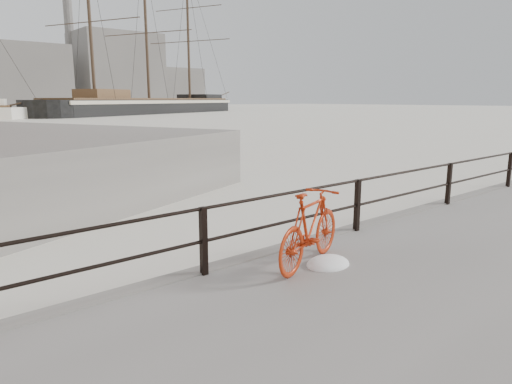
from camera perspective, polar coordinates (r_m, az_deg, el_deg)
ground at (r=12.08m, az=22.01°, el=-2.91°), size 400.00×400.00×0.00m
guardrail at (r=11.84m, az=22.95°, el=0.95°), size 28.00×0.10×1.00m
bicycle at (r=6.93m, az=6.79°, el=-4.48°), size 1.93×0.88×1.17m
barque_black at (r=96.22m, az=-13.12°, el=9.55°), size 67.57×46.01×36.24m
industrial_west at (r=148.68m, az=-28.87°, el=12.52°), size 32.00×18.00×18.00m
industrial_mid at (r=164.27m, az=-16.96°, el=14.25°), size 26.00×20.00×24.00m
industrial_east at (r=178.84m, az=-10.58°, el=12.68°), size 20.00×16.00×14.00m
smokestack at (r=165.12m, az=-22.24°, el=17.38°), size 2.80×2.80×44.00m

